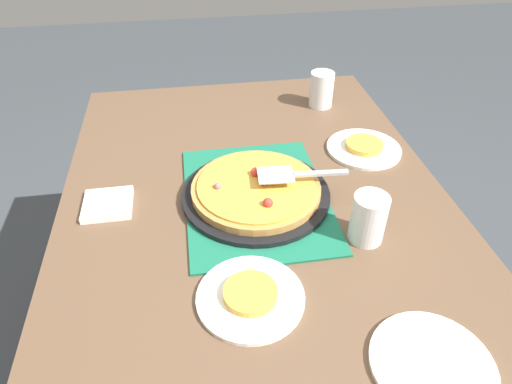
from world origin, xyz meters
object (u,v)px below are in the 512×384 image
object	(u,v)px
cup_near	(368,218)
served_slice_right	(250,293)
plate_far_right	(250,297)
served_slice_left	(364,145)
plate_near_left	(364,149)
pizza_pan	(256,194)
napkin_stack	(108,204)
cup_far	(321,89)
pizza	(256,188)
plate_side	(432,365)
pizza_server	(295,175)

from	to	relation	value
cup_near	served_slice_right	bearing A→B (deg)	-65.29
plate_far_right	served_slice_left	world-z (taller)	served_slice_left
plate_near_left	served_slice_right	xyz separation A→B (m)	(0.49, -0.42, 0.01)
pizza_pan	napkin_stack	size ratio (longest dim) A/B	3.17
pizza_pan	plate_far_right	xyz separation A→B (m)	(0.32, -0.06, -0.01)
cup_far	served_slice_right	bearing A→B (deg)	-24.77
pizza	plate_far_right	bearing A→B (deg)	-11.20
cup_near	napkin_stack	xyz separation A→B (m)	(-0.21, -0.60, -0.05)
plate_far_right	plate_side	distance (m)	0.35
plate_far_right	pizza_server	xyz separation A→B (m)	(-0.31, 0.16, 0.06)
plate_far_right	pizza_server	size ratio (longest dim) A/B	0.95
plate_near_left	napkin_stack	bearing A→B (deg)	-78.39
plate_side	cup_far	size ratio (longest dim) A/B	1.83
plate_far_right	served_slice_right	world-z (taller)	served_slice_right
pizza_pan	pizza	world-z (taller)	pizza
pizza	cup_far	distance (m)	0.56
plate_side	served_slice_right	size ratio (longest dim) A/B	2.00
plate_side	cup_far	distance (m)	0.99
pizza_server	pizza_pan	bearing A→B (deg)	-93.97
served_slice_right	cup_far	xyz separation A→B (m)	(-0.79, 0.37, 0.04)
served_slice_right	served_slice_left	bearing A→B (deg)	139.79
served_slice_right	cup_near	xyz separation A→B (m)	(-0.13, 0.29, 0.04)
plate_near_left	served_slice_left	xyz separation A→B (m)	(0.00, 0.00, 0.01)
served_slice_left	pizza_server	distance (m)	0.32
pizza_server	cup_near	bearing A→B (deg)	35.92
cup_near	pizza_server	xyz separation A→B (m)	(-0.18, -0.13, 0.01)
plate_near_left	plate_far_right	size ratio (longest dim) A/B	1.00
plate_near_left	pizza_server	distance (m)	0.32
plate_side	pizza_server	bearing A→B (deg)	-165.28
plate_far_right	napkin_stack	bearing A→B (deg)	-137.70
pizza_pan	cup_far	distance (m)	0.56
pizza_pan	napkin_stack	bearing A→B (deg)	-93.79
plate_near_left	served_slice_left	world-z (taller)	served_slice_left
cup_far	plate_side	bearing A→B (deg)	-4.15
pizza	served_slice_right	bearing A→B (deg)	-11.20
plate_side	cup_near	world-z (taller)	cup_near
pizza_server	served_slice_left	bearing A→B (deg)	125.25
pizza_pan	cup_far	size ratio (longest dim) A/B	3.17
served_slice_left	pizza_server	xyz separation A→B (m)	(0.18, -0.26, 0.05)
pizza	napkin_stack	xyz separation A→B (m)	(-0.02, -0.38, -0.03)
napkin_stack	cup_near	bearing A→B (deg)	70.76
pizza	napkin_stack	world-z (taller)	pizza
plate_near_left	served_slice_left	size ratio (longest dim) A/B	2.00
served_slice_left	pizza_server	bearing A→B (deg)	-54.75
plate_near_left	cup_far	xyz separation A→B (m)	(-0.30, -0.05, 0.06)
plate_side	served_slice_left	size ratio (longest dim) A/B	2.00
plate_side	served_slice_left	world-z (taller)	served_slice_left
pizza_server	napkin_stack	distance (m)	0.48
plate_side	pizza_server	size ratio (longest dim) A/B	0.95
plate_far_right	served_slice_right	xyz separation A→B (m)	(0.00, -0.00, 0.01)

